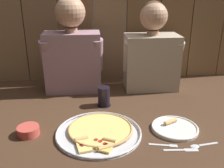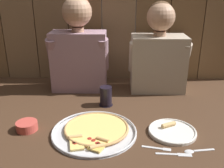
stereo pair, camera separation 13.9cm
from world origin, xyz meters
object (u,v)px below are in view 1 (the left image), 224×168
(pizza_tray, at_px, (99,131))
(diner_left, at_px, (72,47))
(dinner_plate, at_px, (175,128))
(dipping_bowl, at_px, (28,130))
(diner_right, at_px, (152,50))
(drinking_glass, at_px, (104,97))

(pizza_tray, relative_size, diner_left, 0.67)
(dinner_plate, bearing_deg, dipping_bowl, 179.04)
(diner_left, bearing_deg, pizza_tray, -75.30)
(pizza_tray, height_order, dinner_plate, dinner_plate)
(diner_left, distance_m, diner_right, 0.53)
(drinking_glass, bearing_deg, diner_right, 37.63)
(pizza_tray, relative_size, diner_right, 0.71)
(pizza_tray, distance_m, dipping_bowl, 0.34)
(dipping_bowl, bearing_deg, diner_right, 37.52)
(dinner_plate, height_order, drinking_glass, drinking_glass)
(dinner_plate, distance_m, diner_right, 0.62)
(dipping_bowl, bearing_deg, dinner_plate, -0.96)
(dinner_plate, relative_size, drinking_glass, 2.00)
(dinner_plate, bearing_deg, pizza_tray, -179.34)
(drinking_glass, distance_m, dipping_bowl, 0.48)
(dinner_plate, distance_m, dipping_bowl, 0.72)
(pizza_tray, xyz_separation_m, dipping_bowl, (-0.34, 0.02, 0.01))
(drinking_glass, bearing_deg, diner_left, 125.93)
(pizza_tray, xyz_separation_m, dinner_plate, (0.38, 0.00, -0.00))
(diner_left, bearing_deg, drinking_glass, -54.07)
(diner_left, bearing_deg, dipping_bowl, -109.18)
(drinking_glass, height_order, dipping_bowl, drinking_glass)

